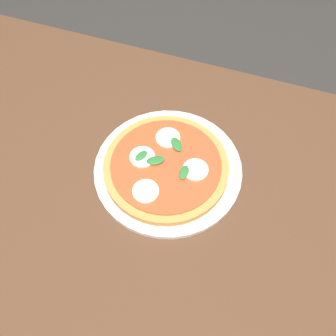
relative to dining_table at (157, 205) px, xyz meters
The scene contains 4 objects.
ground_plane 0.64m from the dining_table, ahead, with size 6.00×6.00×0.00m, color #2D2B28.
dining_table is the anchor object (origin of this frame).
serving_tray 0.11m from the dining_table, 74.86° to the left, with size 0.34×0.34×0.01m, color silver.
pizza 0.13m from the dining_table, 77.19° to the left, with size 0.29×0.29×0.03m.
Camera 1 is at (0.17, -0.40, 1.51)m, focal length 41.40 mm.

